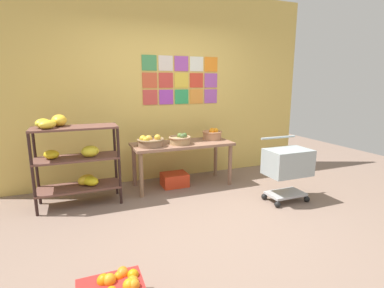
% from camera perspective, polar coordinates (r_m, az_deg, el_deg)
% --- Properties ---
extents(ground, '(9.64, 9.64, 0.00)m').
position_cam_1_polar(ground, '(3.37, 3.59, -15.57)').
color(ground, '#7D6558').
extents(back_wall_with_art, '(5.10, 0.07, 2.95)m').
position_cam_1_polar(back_wall_with_art, '(4.73, -5.93, 10.90)').
color(back_wall_with_art, '#DBB959').
rests_on(back_wall_with_art, ground).
extents(banana_shelf_unit, '(1.02, 0.47, 1.16)m').
position_cam_1_polar(banana_shelf_unit, '(3.97, -22.21, -1.69)').
color(banana_shelf_unit, black).
rests_on(banana_shelf_unit, ground).
extents(display_table, '(1.50, 0.62, 0.67)m').
position_cam_1_polar(display_table, '(4.40, -1.92, -0.85)').
color(display_table, '#87604C').
rests_on(display_table, ground).
extents(fruit_basket_centre, '(0.32, 0.32, 0.16)m').
position_cam_1_polar(fruit_basket_centre, '(4.28, -2.32, 0.91)').
color(fruit_basket_centre, tan).
rests_on(fruit_basket_centre, display_table).
extents(fruit_basket_back_right, '(0.38, 0.38, 0.17)m').
position_cam_1_polar(fruit_basket_back_right, '(4.16, -8.14, 0.50)').
color(fruit_basket_back_right, '#88664B').
rests_on(fruit_basket_back_right, display_table).
extents(fruit_basket_right, '(0.31, 0.31, 0.18)m').
position_cam_1_polar(fruit_basket_right, '(4.65, 4.00, 1.92)').
color(fruit_basket_right, tan).
rests_on(fruit_basket_right, display_table).
extents(produce_crate_under_table, '(0.39, 0.31, 0.20)m').
position_cam_1_polar(produce_crate_under_table, '(4.51, -3.43, -6.95)').
color(produce_crate_under_table, red).
rests_on(produce_crate_under_table, ground).
extents(shopping_cart, '(0.57, 0.43, 0.84)m').
position_cam_1_polar(shopping_cart, '(4.03, 18.15, -3.85)').
color(shopping_cart, black).
rests_on(shopping_cart, ground).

